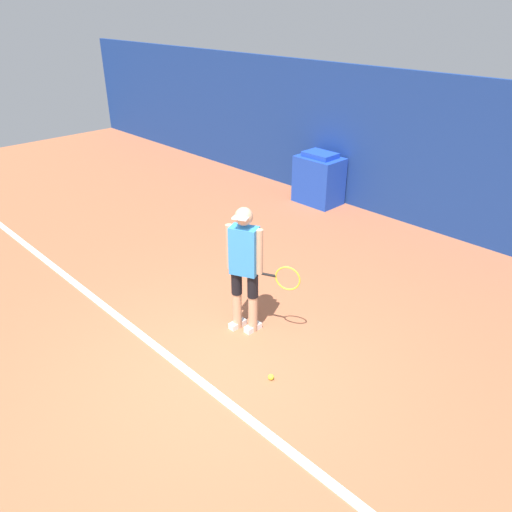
% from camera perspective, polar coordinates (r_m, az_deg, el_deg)
% --- Properties ---
extents(ground_plane, '(24.00, 24.00, 0.00)m').
position_cam_1_polar(ground_plane, '(6.00, -4.59, -13.12)').
color(ground_plane, '#B76642').
extents(back_wall, '(24.00, 0.10, 2.78)m').
position_cam_1_polar(back_wall, '(9.44, 22.12, 10.04)').
color(back_wall, navy).
rests_on(back_wall, ground_plane).
extents(court_baseline, '(21.60, 0.10, 0.01)m').
position_cam_1_polar(court_baseline, '(5.89, -6.36, -14.06)').
color(court_baseline, white).
rests_on(court_baseline, ground_plane).
extents(tennis_player, '(0.89, 0.49, 1.71)m').
position_cam_1_polar(tennis_player, '(6.16, -1.22, -1.03)').
color(tennis_player, tan).
rests_on(tennis_player, ground_plane).
extents(tennis_ball, '(0.07, 0.07, 0.07)m').
position_cam_1_polar(tennis_ball, '(5.87, 1.72, -13.67)').
color(tennis_ball, '#D1E533').
rests_on(tennis_ball, ground_plane).
extents(covered_chair, '(0.93, 0.66, 1.09)m').
position_cam_1_polar(covered_chair, '(10.66, 7.19, 8.73)').
color(covered_chair, blue).
rests_on(covered_chair, ground_plane).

